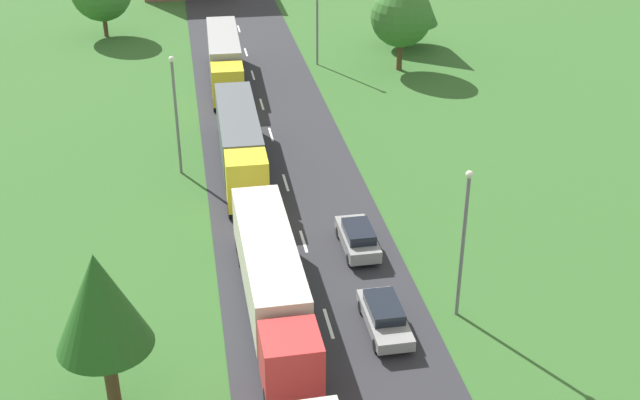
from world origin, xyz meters
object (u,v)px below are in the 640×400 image
(lamppost_second, at_px, (464,237))
(truck_fourth, at_px, (224,57))
(truck_second, at_px, (272,278))
(tree_maple, at_px, (401,16))
(car_fourth, at_px, (358,237))
(car_third, at_px, (385,316))
(truck_third, at_px, (240,140))
(tree_pine, at_px, (100,302))
(lamppost_third, at_px, (176,110))
(lamppost_fourth, at_px, (317,10))

(lamppost_second, bearing_deg, truck_fourth, 104.02)
(truck_second, distance_m, tree_maple, 37.53)
(car_fourth, bearing_deg, truck_second, -136.29)
(tree_maple, bearing_deg, car_third, -105.81)
(truck_third, distance_m, tree_pine, 22.79)
(car_fourth, relative_size, lamppost_second, 0.55)
(truck_second, bearing_deg, truck_fourth, 89.83)
(truck_third, height_order, truck_fourth, truck_fourth)
(truck_second, xyz_separation_m, car_fourth, (5.30, 5.07, -1.22))
(truck_third, height_order, lamppost_third, lamppost_third)
(lamppost_fourth, relative_size, tree_pine, 1.22)
(tree_maple, bearing_deg, truck_third, -130.92)
(truck_fourth, bearing_deg, truck_second, -90.17)
(lamppost_third, relative_size, lamppost_fourth, 0.89)
(truck_second, height_order, lamppost_fourth, lamppost_fourth)
(tree_maple, bearing_deg, lamppost_fourth, 159.13)
(truck_second, relative_size, tree_maple, 1.91)
(lamppost_second, distance_m, tree_maple, 36.24)
(car_third, height_order, lamppost_fourth, lamppost_fourth)
(truck_fourth, xyz_separation_m, lamppost_second, (8.71, -34.86, 2.13))
(truck_second, relative_size, truck_third, 1.00)
(truck_fourth, relative_size, tree_maple, 1.86)
(truck_second, height_order, truck_third, truck_third)
(truck_third, height_order, lamppost_fourth, lamppost_fourth)
(truck_third, xyz_separation_m, lamppost_second, (8.91, -17.88, 2.20))
(lamppost_second, distance_m, lamppost_fourth, 38.25)
(truck_fourth, distance_m, lamppost_fourth, 9.44)
(truck_second, bearing_deg, tree_maple, 65.88)
(tree_pine, bearing_deg, tree_maple, 60.04)
(car_third, height_order, car_fourth, car_fourth)
(truck_second, height_order, lamppost_second, lamppost_second)
(car_fourth, distance_m, tree_pine, 16.68)
(truck_fourth, relative_size, car_third, 3.07)
(truck_second, distance_m, lamppost_third, 17.27)
(truck_second, distance_m, car_third, 5.60)
(truck_fourth, height_order, lamppost_third, lamppost_third)
(tree_maple, bearing_deg, truck_fourth, -177.03)
(lamppost_third, height_order, lamppost_fourth, lamppost_fourth)
(truck_third, relative_size, lamppost_fourth, 1.58)
(car_fourth, bearing_deg, car_third, -92.19)
(car_third, distance_m, tree_maple, 37.93)
(lamppost_second, bearing_deg, tree_maple, 79.67)
(lamppost_second, height_order, tree_pine, lamppost_second)
(truck_third, relative_size, car_third, 3.12)
(truck_second, xyz_separation_m, tree_pine, (-7.30, -5.03, 2.99))
(car_third, relative_size, tree_pine, 0.62)
(lamppost_fourth, bearing_deg, tree_pine, -110.68)
(truck_third, bearing_deg, truck_fourth, 89.33)
(lamppost_second, height_order, lamppost_third, lamppost_third)
(truck_fourth, distance_m, tree_maple, 15.43)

